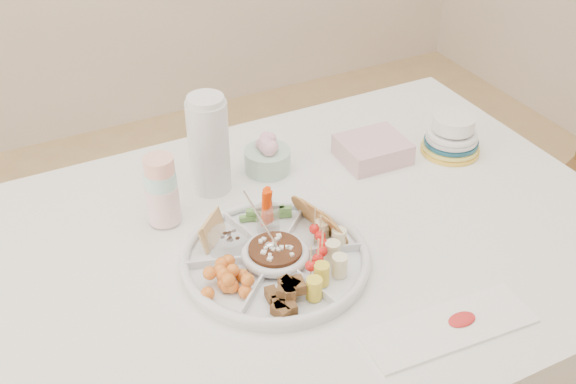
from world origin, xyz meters
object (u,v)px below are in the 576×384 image
party_tray (275,257)px  thermos (208,143)px  dining_table (284,366)px  plate_stack (452,135)px

party_tray → thermos: thermos is taller
dining_table → plate_stack: (0.54, 0.14, 0.43)m
thermos → plate_stack: size_ratio=1.64×
party_tray → plate_stack: (0.59, 0.19, 0.02)m
dining_table → party_tray: bearing=-129.6°
dining_table → thermos: (-0.05, 0.27, 0.50)m
party_tray → thermos: size_ratio=1.56×
party_tray → plate_stack: plate_stack is taller
thermos → plate_stack: 0.62m
dining_table → plate_stack: 0.71m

